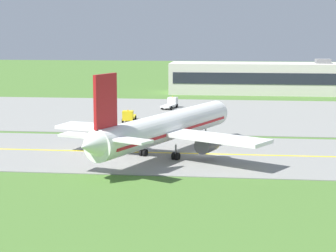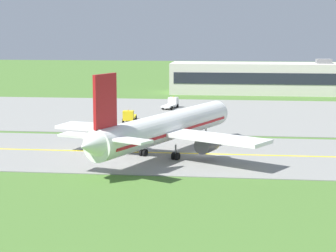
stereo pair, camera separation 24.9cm
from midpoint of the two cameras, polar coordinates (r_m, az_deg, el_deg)
ground_plane at (r=90.27m, az=3.41°, el=-2.61°), size 500.00×500.00×0.00m
taxiway_strip at (r=90.26m, az=3.41°, el=-2.58°), size 240.00×28.00×0.10m
apron_pad at (r=131.60m, az=8.87°, el=1.00°), size 140.00×52.00×0.10m
taxiway_centreline at (r=90.25m, az=3.41°, el=-2.55°), size 220.00×0.60×0.01m
airplane_lead at (r=88.01m, az=-0.23°, el=-0.16°), size 31.28×37.92×12.70m
service_truck_baggage at (r=120.45m, az=-3.52°, el=0.90°), size 2.70×6.53×2.59m
service_truck_fuel at (r=140.84m, az=0.37°, el=2.10°), size 3.45×6.69×2.59m
terminal_building at (r=174.06m, az=10.17°, el=4.30°), size 59.23×12.61×9.65m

